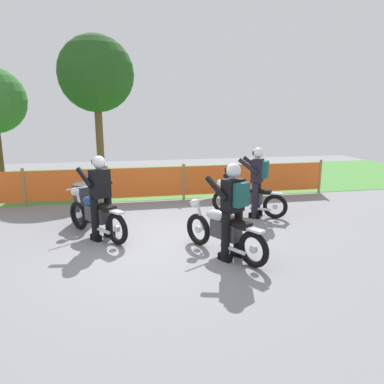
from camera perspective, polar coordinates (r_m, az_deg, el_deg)
name	(u,v)px	position (r m, az deg, el deg)	size (l,w,h in m)	color
ground	(160,242)	(7.20, -5.18, -7.97)	(24.00, 24.00, 0.02)	gray
grass_verge	(140,180)	(13.53, -8.23, 1.90)	(24.00, 6.39, 0.01)	#4C8C3D
barrier_fence	(146,182)	(10.29, -7.30, 1.52)	(10.95, 0.08, 1.05)	#997547
tree_near_left	(96,74)	(14.31, -15.03, 17.62)	(2.78, 2.78, 5.25)	brown
motorcycle_lead	(248,199)	(8.89, 8.93, -1.03)	(1.63, 1.12, 0.89)	black
motorcycle_trailing	(96,215)	(7.60, -15.06, -3.50)	(1.28, 1.68, 0.95)	black
motorcycle_third	(223,231)	(6.43, 4.99, -6.17)	(1.09, 1.76, 0.93)	black
rider_lead	(257,178)	(8.74, 10.36, 2.15)	(0.79, 0.72, 1.69)	black
rider_trailing	(100,194)	(7.33, -14.43, -0.37)	(0.72, 0.73, 1.69)	black
rider_third	(233,206)	(6.14, 6.54, -2.24)	(0.71, 0.79, 1.69)	black
oil_drum	(87,202)	(8.78, -16.41, -1.54)	(0.58, 0.58, 0.88)	#2D2D33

